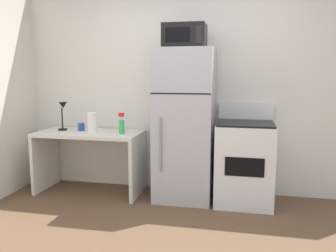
{
  "coord_description": "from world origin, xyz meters",
  "views": [
    {
      "loc": [
        0.57,
        -2.53,
        1.46
      ],
      "look_at": [
        -0.21,
        1.1,
        0.89
      ],
      "focal_mm": 37.07,
      "sensor_mm": 36.0,
      "label": 1
    }
  ],
  "objects_px": {
    "desk_lamp": "(63,111)",
    "paper_towel_roll": "(92,123)",
    "microwave": "(185,36)",
    "desk": "(90,149)",
    "coffee_mug": "(81,127)",
    "spray_bottle": "(122,125)",
    "oven_range": "(244,162)",
    "refrigerator": "(184,125)"
  },
  "relations": [
    {
      "from": "paper_towel_roll",
      "to": "spray_bottle",
      "type": "relative_size",
      "value": 0.96
    },
    {
      "from": "desk",
      "to": "desk_lamp",
      "type": "xyz_separation_m",
      "value": [
        -0.36,
        0.03,
        0.46
      ]
    },
    {
      "from": "desk_lamp",
      "to": "paper_towel_roll",
      "type": "relative_size",
      "value": 1.47
    },
    {
      "from": "desk_lamp",
      "to": "coffee_mug",
      "type": "height_order",
      "value": "desk_lamp"
    },
    {
      "from": "desk",
      "to": "coffee_mug",
      "type": "bearing_deg",
      "value": 156.71
    },
    {
      "from": "desk",
      "to": "coffee_mug",
      "type": "height_order",
      "value": "coffee_mug"
    },
    {
      "from": "coffee_mug",
      "to": "oven_range",
      "type": "height_order",
      "value": "oven_range"
    },
    {
      "from": "desk_lamp",
      "to": "microwave",
      "type": "xyz_separation_m",
      "value": [
        1.52,
        -0.04,
        0.87
      ]
    },
    {
      "from": "desk_lamp",
      "to": "paper_towel_roll",
      "type": "height_order",
      "value": "desk_lamp"
    },
    {
      "from": "spray_bottle",
      "to": "microwave",
      "type": "xyz_separation_m",
      "value": [
        0.73,
        0.05,
        1.01
      ]
    },
    {
      "from": "desk",
      "to": "oven_range",
      "type": "relative_size",
      "value": 1.15
    },
    {
      "from": "desk",
      "to": "microwave",
      "type": "distance_m",
      "value": 1.76
    },
    {
      "from": "coffee_mug",
      "to": "refrigerator",
      "type": "relative_size",
      "value": 0.06
    },
    {
      "from": "oven_range",
      "to": "refrigerator",
      "type": "bearing_deg",
      "value": 179.61
    },
    {
      "from": "desk",
      "to": "desk_lamp",
      "type": "relative_size",
      "value": 3.59
    },
    {
      "from": "desk_lamp",
      "to": "desk",
      "type": "bearing_deg",
      "value": -4.81
    },
    {
      "from": "desk",
      "to": "oven_range",
      "type": "height_order",
      "value": "oven_range"
    },
    {
      "from": "paper_towel_roll",
      "to": "oven_range",
      "type": "bearing_deg",
      "value": 1.69
    },
    {
      "from": "desk",
      "to": "paper_towel_roll",
      "type": "xyz_separation_m",
      "value": [
        0.06,
        -0.04,
        0.34
      ]
    },
    {
      "from": "coffee_mug",
      "to": "spray_bottle",
      "type": "distance_m",
      "value": 0.58
    },
    {
      "from": "desk",
      "to": "desk_lamp",
      "type": "height_order",
      "value": "desk_lamp"
    },
    {
      "from": "desk",
      "to": "refrigerator",
      "type": "bearing_deg",
      "value": 0.72
    },
    {
      "from": "microwave",
      "to": "oven_range",
      "type": "distance_m",
      "value": 1.55
    },
    {
      "from": "desk_lamp",
      "to": "coffee_mug",
      "type": "relative_size",
      "value": 3.72
    },
    {
      "from": "paper_towel_roll",
      "to": "oven_range",
      "type": "height_order",
      "value": "oven_range"
    },
    {
      "from": "desk_lamp",
      "to": "microwave",
      "type": "height_order",
      "value": "microwave"
    },
    {
      "from": "desk_lamp",
      "to": "microwave",
      "type": "distance_m",
      "value": 1.75
    },
    {
      "from": "coffee_mug",
      "to": "refrigerator",
      "type": "height_order",
      "value": "refrigerator"
    },
    {
      "from": "refrigerator",
      "to": "microwave",
      "type": "bearing_deg",
      "value": -89.67
    },
    {
      "from": "desk_lamp",
      "to": "paper_towel_roll",
      "type": "distance_m",
      "value": 0.44
    },
    {
      "from": "paper_towel_roll",
      "to": "desk_lamp",
      "type": "bearing_deg",
      "value": 170.08
    },
    {
      "from": "coffee_mug",
      "to": "paper_towel_roll",
      "type": "xyz_separation_m",
      "value": [
        0.2,
        -0.1,
        0.07
      ]
    },
    {
      "from": "coffee_mug",
      "to": "desk",
      "type": "bearing_deg",
      "value": -23.29
    },
    {
      "from": "spray_bottle",
      "to": "oven_range",
      "type": "relative_size",
      "value": 0.23
    },
    {
      "from": "coffee_mug",
      "to": "microwave",
      "type": "relative_size",
      "value": 0.21
    },
    {
      "from": "coffee_mug",
      "to": "spray_bottle",
      "type": "bearing_deg",
      "value": -11.07
    },
    {
      "from": "refrigerator",
      "to": "oven_range",
      "type": "bearing_deg",
      "value": -0.39
    },
    {
      "from": "coffee_mug",
      "to": "refrigerator",
      "type": "distance_m",
      "value": 1.3
    },
    {
      "from": "microwave",
      "to": "desk",
      "type": "bearing_deg",
      "value": 179.67
    },
    {
      "from": "desk",
      "to": "desk_lamp",
      "type": "distance_m",
      "value": 0.58
    },
    {
      "from": "spray_bottle",
      "to": "desk_lamp",
      "type": "bearing_deg",
      "value": 174.03
    },
    {
      "from": "desk",
      "to": "paper_towel_roll",
      "type": "bearing_deg",
      "value": -36.04
    }
  ]
}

